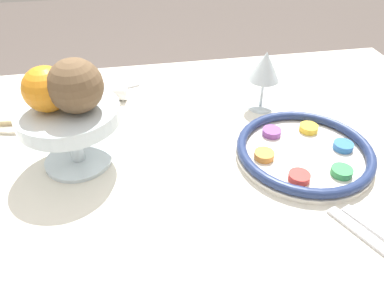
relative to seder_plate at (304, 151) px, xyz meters
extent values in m
cube|color=silver|center=(0.28, -0.07, -0.39)|extent=(1.51, 0.89, 0.75)
cylinder|color=silver|center=(0.00, 0.00, -0.01)|extent=(0.28, 0.28, 0.01)
torus|color=navy|center=(0.00, 0.00, 0.00)|extent=(0.28, 0.28, 0.02)
cylinder|color=orange|center=(0.09, 0.00, 0.00)|extent=(0.04, 0.04, 0.01)
cylinder|color=red|center=(0.04, 0.08, 0.00)|extent=(0.04, 0.04, 0.01)
cylinder|color=#33934C|center=(-0.04, 0.08, 0.00)|extent=(0.04, 0.04, 0.01)
cylinder|color=#2D6BB7|center=(-0.09, 0.00, 0.00)|extent=(0.04, 0.04, 0.01)
cylinder|color=gold|center=(-0.04, -0.08, 0.00)|extent=(0.04, 0.04, 0.01)
cylinder|color=#844299|center=(0.04, -0.08, 0.00)|extent=(0.04, 0.04, 0.01)
cylinder|color=silver|center=(0.02, -0.21, -0.01)|extent=(0.07, 0.07, 0.00)
cylinder|color=silver|center=(0.02, -0.21, 0.03)|extent=(0.01, 0.01, 0.07)
cone|color=silver|center=(0.02, -0.21, 0.10)|extent=(0.08, 0.08, 0.07)
cylinder|color=silver|center=(0.46, -0.07, -0.01)|extent=(0.14, 0.14, 0.01)
cylinder|color=silver|center=(0.46, -0.07, 0.04)|extent=(0.03, 0.03, 0.09)
cylinder|color=silver|center=(0.46, -0.07, 0.10)|extent=(0.20, 0.20, 0.03)
sphere|color=orange|center=(0.49, -0.07, 0.16)|extent=(0.08, 0.08, 0.08)
sphere|color=brown|center=(0.44, -0.06, 0.16)|extent=(0.10, 0.10, 0.10)
cylinder|color=beige|center=(0.61, -0.27, -0.01)|extent=(0.16, 0.16, 0.01)
cube|color=#D1B784|center=(0.61, -0.27, 0.00)|extent=(0.11, 0.11, 0.01)
cylinder|color=white|center=(0.43, -0.32, 0.01)|extent=(0.15, 0.06, 0.04)
cube|color=silver|center=(-0.02, 0.24, -0.01)|extent=(0.10, 0.19, 0.01)
cube|color=silver|center=(0.41, -0.36, -0.01)|extent=(0.17, 0.07, 0.01)
camera|label=1|loc=(0.34, 0.56, 0.48)|focal=35.00mm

